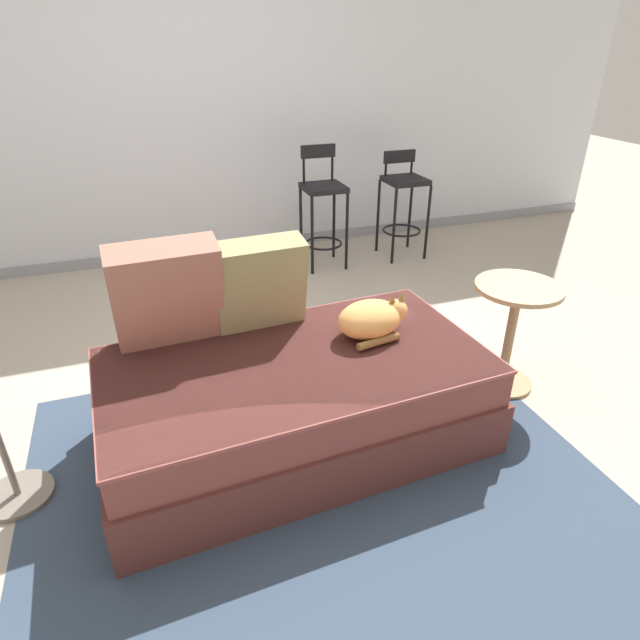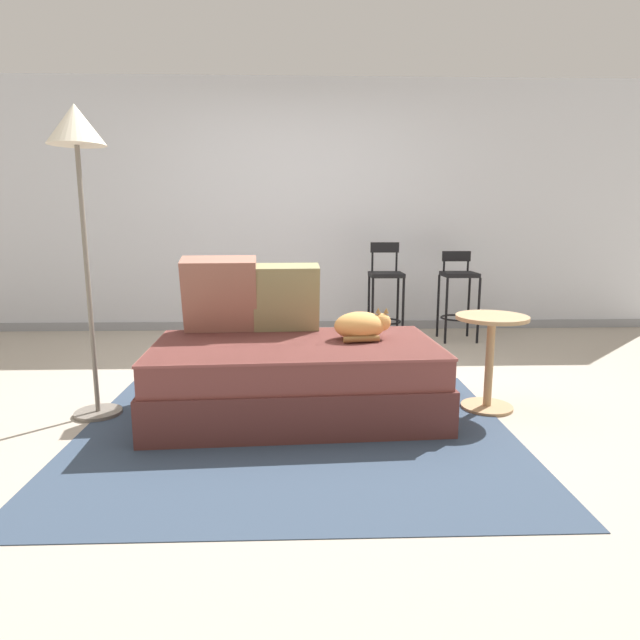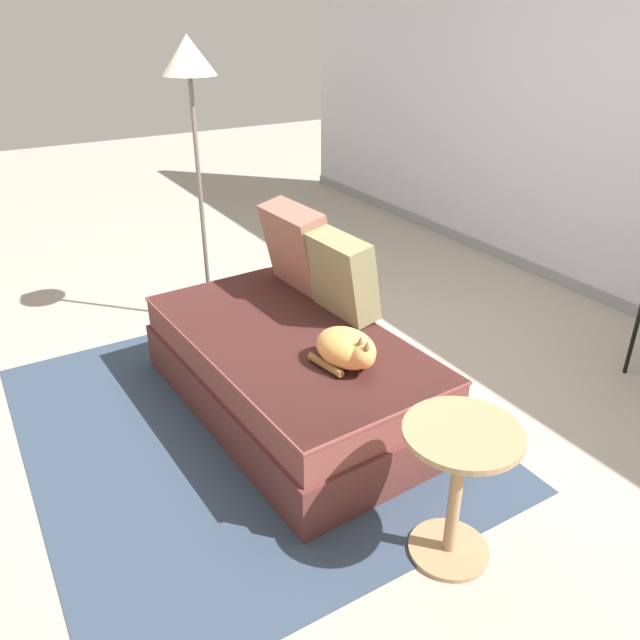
{
  "view_description": "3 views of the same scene",
  "coord_description": "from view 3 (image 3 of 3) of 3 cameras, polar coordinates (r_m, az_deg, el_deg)",
  "views": [
    {
      "loc": [
        -0.56,
        -2.32,
        1.71
      ],
      "look_at": [
        0.15,
        -0.3,
        0.57
      ],
      "focal_mm": 30.0,
      "sensor_mm": 36.0,
      "label": 1
    },
    {
      "loc": [
        0.04,
        -3.52,
        1.17
      ],
      "look_at": [
        0.15,
        -0.3,
        0.57
      ],
      "focal_mm": 30.0,
      "sensor_mm": 36.0,
      "label": 2
    },
    {
      "loc": [
        2.49,
        -1.7,
        1.96
      ],
      "look_at": [
        0.15,
        -0.3,
        0.57
      ],
      "focal_mm": 35.0,
      "sensor_mm": 36.0,
      "label": 3
    }
  ],
  "objects": [
    {
      "name": "ground_plane",
      "position": [
        3.6,
        2.89,
        -6.05
      ],
      "size": [
        16.0,
        16.0,
        0.0
      ],
      "primitive_type": "plane",
      "color": "#A89E8E",
      "rests_on": "ground"
    },
    {
      "name": "floor_lamp",
      "position": [
        3.96,
        -11.74,
        20.23
      ],
      "size": [
        0.32,
        0.32,
        1.81
      ],
      "color": "slate",
      "rests_on": "ground"
    },
    {
      "name": "wall_baseboard_trim",
      "position": [
        5.01,
        24.36,
        1.97
      ],
      "size": [
        8.0,
        0.02,
        0.09
      ],
      "primitive_type": "cube",
      "color": "gray",
      "rests_on": "ground"
    },
    {
      "name": "cat",
      "position": [
        2.88,
        2.49,
        -2.64
      ],
      "size": [
        0.37,
        0.29,
        0.2
      ],
      "color": "tan",
      "rests_on": "couch"
    },
    {
      "name": "area_rug",
      "position": [
        3.32,
        -7.37,
        -9.34
      ],
      "size": [
        2.42,
        2.03,
        0.01
      ],
      "primitive_type": "cube",
      "color": "#334256",
      "rests_on": "ground"
    },
    {
      "name": "side_table",
      "position": [
        2.45,
        12.48,
        -13.73
      ],
      "size": [
        0.44,
        0.44,
        0.6
      ],
      "color": "tan",
      "rests_on": "ground"
    },
    {
      "name": "couch",
      "position": [
        3.3,
        -2.84,
        -4.67
      ],
      "size": [
        1.76,
        1.02,
        0.45
      ],
      "color": "brown",
      "rests_on": "ground"
    },
    {
      "name": "throw_pillow_corner",
      "position": [
        3.63,
        -1.99,
        6.66
      ],
      "size": [
        0.49,
        0.29,
        0.5
      ],
      "color": "#936051",
      "rests_on": "couch"
    },
    {
      "name": "throw_pillow_middle",
      "position": [
        3.31,
        2.0,
        4.1
      ],
      "size": [
        0.44,
        0.25,
        0.45
      ],
      "color": "#847F56",
      "rests_on": "couch"
    }
  ]
}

